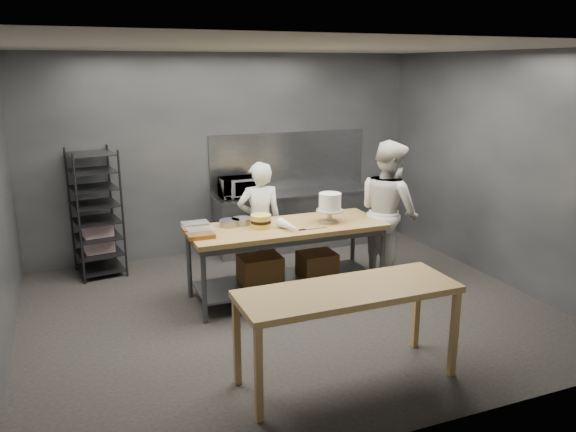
{
  "coord_description": "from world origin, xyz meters",
  "views": [
    {
      "loc": [
        -2.3,
        -5.71,
        2.8
      ],
      "look_at": [
        0.13,
        0.36,
        1.05
      ],
      "focal_mm": 35.0,
      "sensor_mm": 36.0,
      "label": 1
    }
  ],
  "objects_px": {
    "chef_right": "(389,212)",
    "chef_behind": "(260,222)",
    "work_table": "(286,252)",
    "frosted_cake_stand": "(330,204)",
    "microwave": "(238,187)",
    "layer_cake": "(261,221)",
    "speed_rack": "(96,214)",
    "near_counter": "(348,297)"
  },
  "relations": [
    {
      "from": "near_counter",
      "to": "microwave",
      "type": "relative_size",
      "value": 3.69
    },
    {
      "from": "layer_cake",
      "to": "chef_right",
      "type": "bearing_deg",
      "value": 0.05
    },
    {
      "from": "chef_right",
      "to": "frosted_cake_stand",
      "type": "relative_size",
      "value": 5.12
    },
    {
      "from": "chef_right",
      "to": "layer_cake",
      "type": "bearing_deg",
      "value": 86.08
    },
    {
      "from": "chef_behind",
      "to": "work_table",
      "type": "bearing_deg",
      "value": 107.87
    },
    {
      "from": "work_table",
      "to": "frosted_cake_stand",
      "type": "distance_m",
      "value": 0.81
    },
    {
      "from": "layer_cake",
      "to": "microwave",
      "type": "bearing_deg",
      "value": 81.89
    },
    {
      "from": "chef_behind",
      "to": "layer_cake",
      "type": "relative_size",
      "value": 6.62
    },
    {
      "from": "microwave",
      "to": "frosted_cake_stand",
      "type": "height_order",
      "value": "frosted_cake_stand"
    },
    {
      "from": "chef_right",
      "to": "microwave",
      "type": "relative_size",
      "value": 3.49
    },
    {
      "from": "frosted_cake_stand",
      "to": "layer_cake",
      "type": "xyz_separation_m",
      "value": [
        -0.88,
        0.08,
        -0.16
      ]
    },
    {
      "from": "microwave",
      "to": "layer_cake",
      "type": "bearing_deg",
      "value": -98.11
    },
    {
      "from": "speed_rack",
      "to": "layer_cake",
      "type": "height_order",
      "value": "speed_rack"
    },
    {
      "from": "chef_behind",
      "to": "layer_cake",
      "type": "distance_m",
      "value": 0.68
    },
    {
      "from": "chef_right",
      "to": "chef_behind",
      "type": "bearing_deg",
      "value": 64.7
    },
    {
      "from": "microwave",
      "to": "layer_cake",
      "type": "height_order",
      "value": "microwave"
    },
    {
      "from": "speed_rack",
      "to": "microwave",
      "type": "bearing_deg",
      "value": 2.24
    },
    {
      "from": "near_counter",
      "to": "speed_rack",
      "type": "distance_m",
      "value": 4.18
    },
    {
      "from": "work_table",
      "to": "layer_cake",
      "type": "xyz_separation_m",
      "value": [
        -0.31,
        0.01,
        0.43
      ]
    },
    {
      "from": "near_counter",
      "to": "frosted_cake_stand",
      "type": "height_order",
      "value": "frosted_cake_stand"
    },
    {
      "from": "microwave",
      "to": "near_counter",
      "type": "bearing_deg",
      "value": -92.14
    },
    {
      "from": "chef_right",
      "to": "speed_rack",
      "type": "bearing_deg",
      "value": 61.0
    },
    {
      "from": "chef_right",
      "to": "layer_cake",
      "type": "height_order",
      "value": "chef_right"
    },
    {
      "from": "speed_rack",
      "to": "layer_cake",
      "type": "relative_size",
      "value": 7.17
    },
    {
      "from": "near_counter",
      "to": "layer_cake",
      "type": "height_order",
      "value": "layer_cake"
    },
    {
      "from": "speed_rack",
      "to": "chef_behind",
      "type": "bearing_deg",
      "value": -27.84
    },
    {
      "from": "chef_behind",
      "to": "chef_right",
      "type": "xyz_separation_m",
      "value": [
        1.58,
        -0.62,
        0.14
      ]
    },
    {
      "from": "near_counter",
      "to": "chef_right",
      "type": "bearing_deg",
      "value": 50.78
    },
    {
      "from": "speed_rack",
      "to": "work_table",
      "type": "bearing_deg",
      "value": -38.6
    },
    {
      "from": "speed_rack",
      "to": "chef_behind",
      "type": "distance_m",
      "value": 2.25
    },
    {
      "from": "chef_behind",
      "to": "microwave",
      "type": "distance_m",
      "value": 1.16
    },
    {
      "from": "speed_rack",
      "to": "layer_cake",
      "type": "xyz_separation_m",
      "value": [
        1.79,
        -1.67,
        0.14
      ]
    },
    {
      "from": "chef_behind",
      "to": "microwave",
      "type": "height_order",
      "value": "chef_behind"
    },
    {
      "from": "microwave",
      "to": "work_table",
      "type": "bearing_deg",
      "value": -87.88
    },
    {
      "from": "near_counter",
      "to": "speed_rack",
      "type": "relative_size",
      "value": 1.14
    },
    {
      "from": "near_counter",
      "to": "layer_cake",
      "type": "bearing_deg",
      "value": 93.0
    },
    {
      "from": "chef_behind",
      "to": "near_counter",
      "type": "bearing_deg",
      "value": 95.24
    },
    {
      "from": "microwave",
      "to": "chef_behind",
      "type": "bearing_deg",
      "value": -92.78
    },
    {
      "from": "chef_behind",
      "to": "chef_right",
      "type": "relative_size",
      "value": 0.86
    },
    {
      "from": "chef_right",
      "to": "frosted_cake_stand",
      "type": "bearing_deg",
      "value": 91.22
    },
    {
      "from": "work_table",
      "to": "near_counter",
      "type": "xyz_separation_m",
      "value": [
        -0.21,
        -2.03,
        0.24
      ]
    },
    {
      "from": "work_table",
      "to": "chef_behind",
      "type": "xyz_separation_m",
      "value": [
        -0.12,
        0.63,
        0.24
      ]
    }
  ]
}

